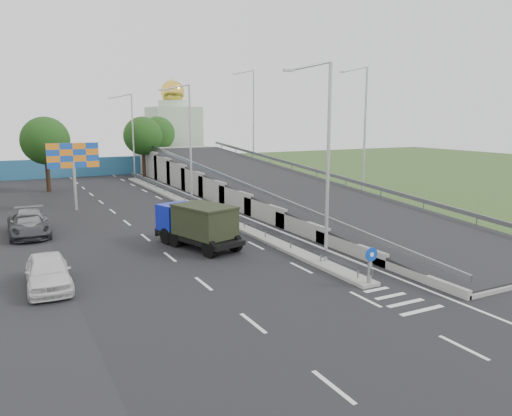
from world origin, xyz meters
TOP-DOWN VIEW (x-y plane):
  - ground at (0.00, 0.00)m, footprint 160.00×160.00m
  - road_surface at (-3.00, 20.00)m, footprint 26.00×90.00m
  - median at (0.00, 24.00)m, footprint 1.00×44.00m
  - overpass_ramp at (7.50, 24.00)m, footprint 10.00×50.00m
  - median_guardrail at (0.00, 24.00)m, footprint 0.09×44.00m
  - sign_bollard at (0.00, 2.17)m, footprint 0.64×0.23m
  - lamp_post_near at (0.11, 6.00)m, footprint 2.74×0.18m
  - lamp_post_mid at (0.11, 26.00)m, footprint 2.74×0.18m
  - lamp_post_far at (0.11, 46.00)m, footprint 2.74×0.18m
  - blue_wall at (-4.00, 52.00)m, footprint 30.00×0.50m
  - church at (10.00, 60.00)m, footprint 7.00×7.00m
  - billboard at (-9.00, 28.00)m, footprint 4.00×0.24m
  - tree_left_mid at (-10.00, 40.00)m, footprint 4.80×4.80m
  - tree_median_far at (2.00, 48.00)m, footprint 4.80×4.80m
  - tree_ramp_far at (6.00, 55.00)m, footprint 4.80×4.80m
  - dump_truck at (-4.39, 12.36)m, footprint 3.73×6.26m
  - parked_car_a at (-12.85, 8.64)m, footprint 2.01×4.67m
  - parked_car_c at (-13.00, 19.85)m, footprint 2.41×5.23m
  - parked_car_d at (-12.92, 20.27)m, footprint 2.49×5.52m

SIDE VIEW (x-z plane):
  - ground at x=0.00m, z-range 0.00..0.00m
  - road_surface at x=-3.00m, z-range -0.02..0.02m
  - median at x=0.00m, z-range 0.00..0.20m
  - parked_car_c at x=-13.00m, z-range 0.00..1.45m
  - median_guardrail at x=0.00m, z-range 0.39..1.10m
  - parked_car_a at x=-12.85m, z-range 0.00..1.57m
  - parked_car_d at x=-12.92m, z-range 0.00..1.57m
  - sign_bollard at x=0.00m, z-range 0.20..1.87m
  - blue_wall at x=-4.00m, z-range 0.00..2.40m
  - dump_truck at x=-4.39m, z-range 0.14..2.74m
  - overpass_ramp at x=7.50m, z-range 0.00..3.50m
  - billboard at x=-9.00m, z-range 1.44..6.94m
  - tree_left_mid at x=-10.00m, z-range 1.38..8.98m
  - tree_median_far at x=2.00m, z-range 1.38..8.98m
  - tree_ramp_far at x=6.00m, z-range 1.38..8.98m
  - church at x=10.00m, z-range -1.59..12.21m
  - lamp_post_near at x=0.11m, z-range 0.77..10.85m
  - lamp_post_mid at x=0.11m, z-range 0.77..10.85m
  - lamp_post_far at x=0.11m, z-range 0.77..10.85m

